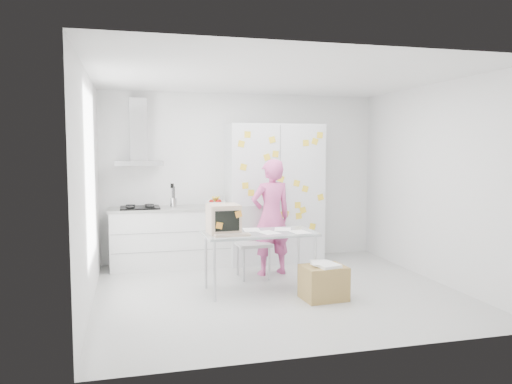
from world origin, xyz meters
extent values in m
cube|color=silver|center=(0.00, 0.00, -0.01)|extent=(4.50, 4.00, 0.02)
cube|color=white|center=(0.00, 2.00, 1.35)|extent=(4.50, 0.02, 2.70)
cube|color=white|center=(-2.25, 0.00, 1.35)|extent=(0.02, 4.00, 2.70)
cube|color=white|center=(2.25, 0.00, 1.35)|extent=(0.02, 4.00, 2.70)
cube|color=white|center=(0.00, 0.00, 2.70)|extent=(4.50, 4.00, 0.02)
cube|color=white|center=(-1.20, 1.70, 0.44)|extent=(1.80, 0.60, 0.88)
cube|color=gray|center=(-1.20, 1.40, 0.58)|extent=(1.76, 0.01, 0.01)
cube|color=gray|center=(-1.20, 1.40, 0.30)|extent=(1.76, 0.01, 0.01)
cube|color=#9E9E99|center=(-1.20, 1.70, 0.90)|extent=(1.84, 0.63, 0.04)
cube|color=black|center=(-1.65, 1.70, 0.93)|extent=(0.58, 0.50, 0.03)
cylinder|color=black|center=(-1.79, 1.58, 0.95)|extent=(0.14, 0.14, 0.02)
cylinder|color=black|center=(-1.51, 1.58, 0.95)|extent=(0.14, 0.14, 0.02)
cylinder|color=black|center=(-1.79, 1.82, 0.95)|extent=(0.14, 0.14, 0.02)
cylinder|color=black|center=(-1.51, 1.82, 0.95)|extent=(0.14, 0.14, 0.02)
cylinder|color=silver|center=(-1.15, 1.70, 0.99)|extent=(0.10, 0.10, 0.14)
cylinder|color=black|center=(-1.16, 1.71, 1.09)|extent=(0.01, 0.01, 0.30)
cylinder|color=black|center=(-1.13, 1.69, 1.09)|extent=(0.01, 0.01, 0.30)
cylinder|color=black|center=(-1.15, 1.72, 1.09)|extent=(0.01, 0.01, 0.30)
cube|color=black|center=(-1.16, 1.71, 1.25)|extent=(0.05, 0.01, 0.07)
imported|color=white|center=(-0.50, 1.70, 0.96)|extent=(0.31, 0.31, 0.08)
sphere|color=#B2140F|center=(-0.56, 1.72, 0.99)|extent=(0.08, 0.08, 0.08)
sphere|color=#B2140F|center=(-0.47, 1.65, 0.99)|extent=(0.08, 0.08, 0.08)
sphere|color=#B2140F|center=(-0.43, 1.74, 0.99)|extent=(0.08, 0.08, 0.08)
cylinder|color=yellow|center=(-0.52, 1.72, 1.03)|extent=(0.09, 0.17, 0.10)
cylinder|color=yellow|center=(-0.49, 1.72, 1.03)|extent=(0.04, 0.17, 0.10)
cylinder|color=yellow|center=(-0.47, 1.72, 1.03)|extent=(0.08, 0.17, 0.10)
cube|color=silver|center=(-1.65, 1.75, 1.60)|extent=(0.70, 0.48, 0.07)
cube|color=silver|center=(-1.65, 1.87, 2.10)|extent=(0.26, 0.24, 0.95)
cube|color=silver|center=(0.45, 1.68, 1.10)|extent=(1.50, 0.65, 2.20)
cube|color=slate|center=(0.45, 1.35, 1.10)|extent=(0.01, 0.01, 2.16)
cube|color=silver|center=(0.39, 1.34, 1.10)|extent=(0.02, 0.02, 0.30)
cube|color=silver|center=(0.51, 1.34, 1.10)|extent=(0.02, 0.02, 0.30)
cube|color=yellow|center=(0.86, 1.34, 1.90)|extent=(0.10, 0.00, 0.10)
cube|color=yellow|center=(1.01, 1.34, 1.93)|extent=(0.12, 0.00, 0.12)
cube|color=yellow|center=(1.12, 1.34, 1.05)|extent=(0.12, 0.00, 0.12)
cube|color=yellow|center=(0.22, 1.34, 1.21)|extent=(0.10, 0.00, 0.10)
cube|color=yellow|center=(0.46, 1.34, 1.35)|extent=(0.12, 0.00, 0.12)
cube|color=yellow|center=(0.83, 1.34, 0.86)|extent=(0.12, 0.00, 0.12)
cube|color=yellow|center=(0.25, 1.34, 0.87)|extent=(0.10, 0.00, 0.10)
cube|color=yellow|center=(0.32, 1.34, 1.95)|extent=(0.12, 0.00, 0.12)
cube|color=yellow|center=(0.54, 1.34, 0.81)|extent=(0.12, 0.00, 0.12)
cube|color=yellow|center=(0.86, 1.34, 1.19)|extent=(0.12, 0.00, 0.12)
cube|color=yellow|center=(0.74, 1.34, 0.94)|extent=(0.10, 0.00, 0.10)
cube|color=yellow|center=(0.24, 1.34, 1.69)|extent=(0.12, 0.00, 0.12)
cube|color=yellow|center=(-0.01, 1.34, 1.15)|extent=(0.10, 0.00, 0.10)
cube|color=yellow|center=(-0.10, 1.34, 1.26)|extent=(0.10, 0.00, 0.10)
cube|color=yellow|center=(-0.16, 1.34, 1.89)|extent=(0.11, 0.00, 0.11)
cube|color=yellow|center=(0.38, 1.34, 0.59)|extent=(0.10, 0.00, 0.10)
cube|color=yellow|center=(0.25, 1.34, 1.22)|extent=(0.11, 0.00, 0.11)
cube|color=yellow|center=(0.99, 1.34, 0.59)|extent=(0.11, 0.00, 0.11)
cube|color=yellow|center=(1.09, 1.34, 2.03)|extent=(0.10, 0.00, 0.10)
cube|color=yellow|center=(0.28, 1.34, 1.53)|extent=(0.10, 0.00, 0.10)
cube|color=yellow|center=(0.17, 1.34, 1.16)|extent=(0.11, 0.00, 0.11)
cube|color=yellow|center=(0.63, 1.34, 0.52)|extent=(0.10, 0.00, 0.10)
cube|color=yellow|center=(-0.07, 1.34, 2.03)|extent=(0.10, 0.00, 0.10)
cube|color=yellow|center=(-0.13, 1.34, 1.54)|extent=(0.12, 0.00, 0.12)
cube|color=yellow|center=(0.76, 1.34, 0.77)|extent=(0.11, 0.00, 0.11)
cube|color=yellow|center=(0.37, 1.34, 1.73)|extent=(0.11, 0.00, 0.11)
cube|color=yellow|center=(0.72, 1.34, 1.28)|extent=(0.11, 0.00, 0.11)
cube|color=yellow|center=(0.47, 1.34, 0.80)|extent=(0.11, 0.00, 0.11)
imported|color=#D55395|center=(0.17, 0.86, 0.83)|extent=(0.66, 0.49, 1.67)
cube|color=#A9B2B4|center=(-0.21, 0.09, 0.74)|extent=(1.43, 0.74, 0.03)
cylinder|color=silver|center=(-0.84, -0.22, 0.36)|extent=(0.04, 0.04, 0.72)
cylinder|color=silver|center=(0.44, -0.19, 0.36)|extent=(0.04, 0.04, 0.72)
cylinder|color=silver|center=(-0.86, 0.36, 0.36)|extent=(0.04, 0.04, 0.72)
cylinder|color=silver|center=(0.43, 0.40, 0.36)|extent=(0.04, 0.04, 0.72)
cube|color=beige|center=(-0.66, 0.15, 0.94)|extent=(0.39, 0.41, 0.36)
cube|color=beige|center=(-0.66, -0.06, 0.94)|extent=(0.36, 0.03, 0.32)
cube|color=black|center=(-0.66, -0.07, 0.94)|extent=(0.30, 0.01, 0.25)
cube|color=#FFA12E|center=(-0.76, -0.08, 0.89)|extent=(0.09, 0.01, 0.09)
cube|color=#FFA12E|center=(-0.51, -0.07, 1.02)|extent=(0.10, 0.01, 0.10)
cube|color=beige|center=(-0.60, -0.11, 0.77)|extent=(0.45, 0.16, 0.03)
cube|color=gray|center=(-0.60, -0.11, 0.79)|extent=(0.40, 0.12, 0.01)
cube|color=white|center=(-0.11, 0.04, 0.76)|extent=(0.28, 0.34, 0.00)
cube|color=white|center=(0.14, 0.22, 0.76)|extent=(0.29, 0.35, 0.00)
cube|color=white|center=(0.28, -0.05, 0.76)|extent=(0.25, 0.32, 0.00)
cube|color=white|center=(-0.26, 0.28, 0.76)|extent=(0.25, 0.32, 0.00)
cube|color=#A8A7A5|center=(-0.13, 0.73, 0.48)|extent=(0.46, 0.46, 0.04)
cube|color=#A8A7A5|center=(-0.14, 0.94, 0.75)|extent=(0.43, 0.04, 0.49)
cylinder|color=#A3A4A8|center=(-0.31, 0.55, 0.23)|extent=(0.03, 0.03, 0.46)
cylinder|color=#A3A4A8|center=(0.05, 0.56, 0.23)|extent=(0.03, 0.03, 0.46)
cylinder|color=#A3A4A8|center=(-0.32, 0.91, 0.23)|extent=(0.03, 0.03, 0.46)
cylinder|color=#A3A4A8|center=(0.05, 0.92, 0.23)|extent=(0.03, 0.03, 0.46)
cube|color=#A88849|center=(0.45, -0.46, 0.20)|extent=(0.54, 0.44, 0.41)
cube|color=white|center=(0.47, -0.48, 0.43)|extent=(0.30, 0.37, 0.04)
cube|color=white|center=(0.41, -0.42, 0.45)|extent=(0.28, 0.34, 0.00)
camera|label=1|loc=(-1.80, -5.97, 1.82)|focal=35.00mm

